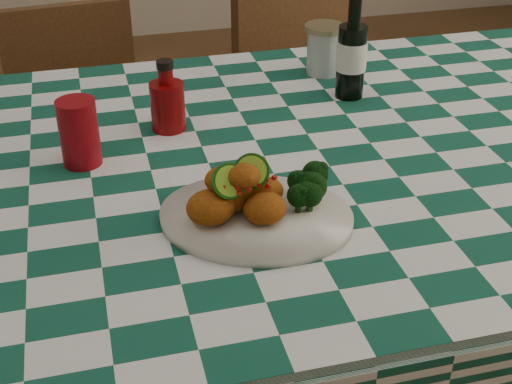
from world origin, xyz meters
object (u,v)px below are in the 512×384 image
object	(u,v)px
ketchup_bottle	(167,96)
wooden_chair_left	(90,160)
dining_table	(263,321)
fried_chicken_pile	(242,190)
mason_jar	(324,49)
plate	(256,217)
beer_bottle	(352,46)
red_tumbler	(79,133)
wooden_chair_right	(333,115)

from	to	relation	value
ketchup_bottle	wooden_chair_left	size ratio (longest dim) A/B	0.17
dining_table	ketchup_bottle	distance (m)	0.51
dining_table	fried_chicken_pile	xyz separation A→B (m)	(-0.09, -0.20, 0.46)
dining_table	mason_jar	world-z (taller)	mason_jar
plate	beer_bottle	size ratio (longest dim) A/B	1.35
red_tumbler	fried_chicken_pile	bearing A→B (deg)	-48.59
fried_chicken_pile	ketchup_bottle	xyz separation A→B (m)	(-0.06, 0.36, 0.01)
plate	beer_bottle	xyz separation A→B (m)	(0.31, 0.42, 0.10)
dining_table	wooden_chair_left	xyz separation A→B (m)	(-0.31, 0.77, 0.01)
ketchup_bottle	fried_chicken_pile	bearing A→B (deg)	-80.38
fried_chicken_pile	red_tumbler	xyz separation A→B (m)	(-0.23, 0.26, -0.00)
mason_jar	beer_bottle	size ratio (longest dim) A/B	0.50
plate	red_tumbler	xyz separation A→B (m)	(-0.25, 0.26, 0.05)
plate	beer_bottle	bearing A→B (deg)	53.28
dining_table	red_tumbler	bearing A→B (deg)	170.02
fried_chicken_pile	red_tumbler	distance (m)	0.35
wooden_chair_left	red_tumbler	bearing A→B (deg)	-97.09
fried_chicken_pile	plate	bearing A→B (deg)	0.00
dining_table	fried_chicken_pile	world-z (taller)	fried_chicken_pile
fried_chicken_pile	wooden_chair_right	world-z (taller)	wooden_chair_right
dining_table	ketchup_bottle	size ratio (longest dim) A/B	11.97
red_tumbler	mason_jar	world-z (taller)	red_tumbler
mason_jar	wooden_chair_right	size ratio (longest dim) A/B	0.12
wooden_chair_left	wooden_chair_right	distance (m)	0.73
ketchup_bottle	beer_bottle	world-z (taller)	beer_bottle
plate	wooden_chair_right	size ratio (longest dim) A/B	0.31
plate	wooden_chair_right	xyz separation A→B (m)	(0.48, 0.94, -0.31)
beer_bottle	wooden_chair_right	xyz separation A→B (m)	(0.17, 0.53, -0.42)
wooden_chair_right	fried_chicken_pile	bearing A→B (deg)	-136.39
plate	wooden_chair_left	bearing A→B (deg)	104.06
red_tumbler	ketchup_bottle	world-z (taller)	ketchup_bottle
fried_chicken_pile	dining_table	bearing A→B (deg)	66.38
plate	wooden_chair_left	xyz separation A→B (m)	(-0.24, 0.97, -0.39)
plate	beer_bottle	world-z (taller)	beer_bottle
plate	wooden_chair_right	bearing A→B (deg)	62.93
plate	red_tumbler	size ratio (longest dim) A/B	2.50
fried_chicken_pile	wooden_chair_right	xyz separation A→B (m)	(0.50, 0.94, -0.37)
mason_jar	wooden_chair_right	world-z (taller)	wooden_chair_right
plate	mason_jar	size ratio (longest dim) A/B	2.68
dining_table	mason_jar	distance (m)	0.61
mason_jar	wooden_chair_right	distance (m)	0.56
beer_bottle	dining_table	bearing A→B (deg)	-138.75
beer_bottle	wooden_chair_right	bearing A→B (deg)	72.00
ketchup_bottle	wooden_chair_left	bearing A→B (deg)	104.73
dining_table	red_tumbler	distance (m)	0.56
dining_table	wooden_chair_left	size ratio (longest dim) A/B	2.04
plate	mason_jar	xyz separation A→B (m)	(0.30, 0.55, 0.05)
dining_table	fried_chicken_pile	distance (m)	0.51
dining_table	wooden_chair_right	size ratio (longest dim) A/B	1.73
fried_chicken_pile	mason_jar	world-z (taller)	mason_jar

